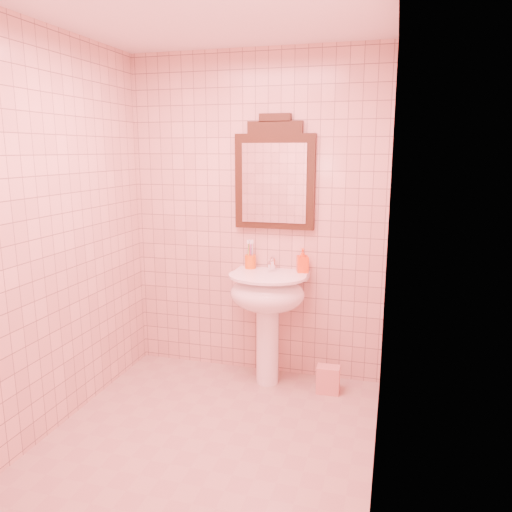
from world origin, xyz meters
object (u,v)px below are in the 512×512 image
(pedestal_sink, at_px, (267,301))
(toothbrush_cup, at_px, (250,261))
(soap_dispenser, at_px, (303,260))
(towel, at_px, (328,380))
(mirror, at_px, (275,177))

(pedestal_sink, height_order, toothbrush_cup, toothbrush_cup)
(pedestal_sink, xyz_separation_m, soap_dispenser, (0.23, 0.15, 0.29))
(soap_dispenser, distance_m, towel, 0.90)
(toothbrush_cup, distance_m, towel, 1.06)
(toothbrush_cup, bearing_deg, towel, -16.50)
(mirror, bearing_deg, soap_dispenser, -12.89)
(toothbrush_cup, height_order, towel, toothbrush_cup)
(towel, bearing_deg, mirror, 153.70)
(mirror, relative_size, towel, 4.16)
(soap_dispenser, bearing_deg, mirror, 148.87)
(toothbrush_cup, bearing_deg, soap_dispenser, -1.75)
(toothbrush_cup, bearing_deg, mirror, 12.84)
(mirror, height_order, towel, mirror)
(mirror, distance_m, towel, 1.56)
(pedestal_sink, relative_size, mirror, 1.02)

